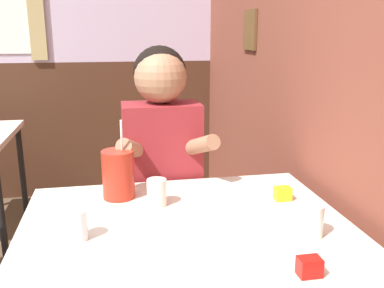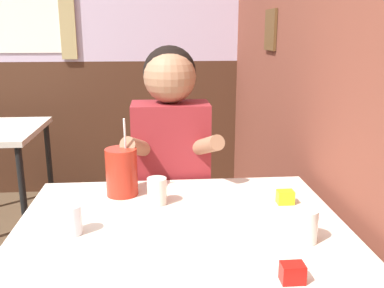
{
  "view_description": "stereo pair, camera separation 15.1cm",
  "coord_description": "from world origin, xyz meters",
  "views": [
    {
      "loc": [
        0.6,
        -0.91,
        1.34
      ],
      "look_at": [
        0.88,
        0.53,
        0.95
      ],
      "focal_mm": 40.0,
      "sensor_mm": 36.0,
      "label": 1
    },
    {
      "loc": [
        0.75,
        -0.93,
        1.34
      ],
      "look_at": [
        0.88,
        0.53,
        0.95
      ],
      "focal_mm": 40.0,
      "sensor_mm": 36.0,
      "label": 2
    }
  ],
  "objects": [
    {
      "name": "condiment_mustard",
      "position": [
        1.22,
        0.51,
        0.75
      ],
      "size": [
        0.06,
        0.04,
        0.05
      ],
      "color": "yellow",
      "rests_on": "main_table"
    },
    {
      "name": "glass_center",
      "position": [
        1.19,
        0.22,
        0.78
      ],
      "size": [
        0.08,
        0.08,
        0.1
      ],
      "color": "silver",
      "rests_on": "main_table"
    },
    {
      "name": "cocktail_pitcher",
      "position": [
        0.61,
        0.65,
        0.82
      ],
      "size": [
        0.12,
        0.12,
        0.3
      ],
      "color": "#B22819",
      "rests_on": "main_table"
    },
    {
      "name": "glass_near_pitcher",
      "position": [
        0.48,
        0.32,
        0.77
      ],
      "size": [
        0.06,
        0.06,
        0.09
      ],
      "color": "silver",
      "rests_on": "main_table"
    },
    {
      "name": "condiment_ketchup",
      "position": [
        1.09,
        0.01,
        0.75
      ],
      "size": [
        0.06,
        0.04,
        0.05
      ],
      "color": "#B7140F",
      "rests_on": "main_table"
    },
    {
      "name": "back_wall",
      "position": [
        -0.01,
        2.65,
        1.35
      ],
      "size": [
        5.85,
        0.09,
        2.7
      ],
      "color": "silver",
      "rests_on": "ground_plane"
    },
    {
      "name": "main_table",
      "position": [
        0.83,
        0.35,
        0.67
      ],
      "size": [
        1.08,
        0.89,
        0.72
      ],
      "color": "beige",
      "rests_on": "ground_plane"
    },
    {
      "name": "glass_far_side",
      "position": [
        0.75,
        0.54,
        0.77
      ],
      "size": [
        0.07,
        0.07,
        0.1
      ],
      "color": "silver",
      "rests_on": "main_table"
    },
    {
      "name": "person_seated",
      "position": [
        0.81,
        0.92,
        0.7
      ],
      "size": [
        0.42,
        0.42,
        1.28
      ],
      "color": "maroon",
      "rests_on": "ground_plane"
    },
    {
      "name": "brick_wall_right",
      "position": [
        1.45,
        1.31,
        1.35
      ],
      "size": [
        0.08,
        4.62,
        2.7
      ],
      "color": "brown",
      "rests_on": "ground_plane"
    }
  ]
}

